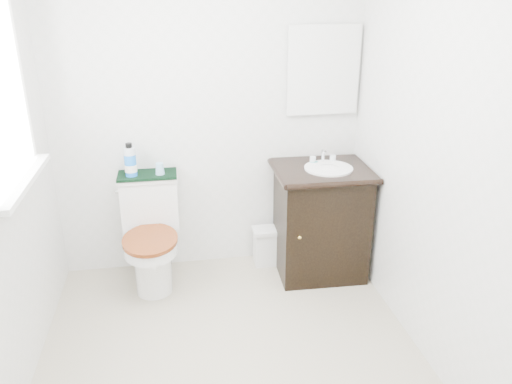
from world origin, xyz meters
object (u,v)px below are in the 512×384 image
object	(u,v)px
mouthwash_bottle	(130,161)
vanity	(321,218)
trash_bin	(266,246)
cup	(160,169)
toilet	(152,238)

from	to	relation	value
mouthwash_bottle	vanity	bearing A→B (deg)	-7.01
trash_bin	cup	bearing A→B (deg)	-179.49
trash_bin	mouthwash_bottle	world-z (taller)	mouthwash_bottle
vanity	trash_bin	bearing A→B (deg)	155.72
vanity	mouthwash_bottle	distance (m)	1.41
trash_bin	cup	distance (m)	1.02
toilet	trash_bin	world-z (taller)	toilet
vanity	cup	xyz separation A→B (m)	(-1.13, 0.16, 0.39)
cup	vanity	bearing A→B (deg)	-8.08
toilet	cup	bearing A→B (deg)	46.38
vanity	cup	size ratio (longest dim) A/B	11.50
vanity	cup	world-z (taller)	vanity
toilet	cup	distance (m)	0.50
mouthwash_bottle	trash_bin	bearing A→B (deg)	0.25
vanity	mouthwash_bottle	size ratio (longest dim) A/B	3.97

